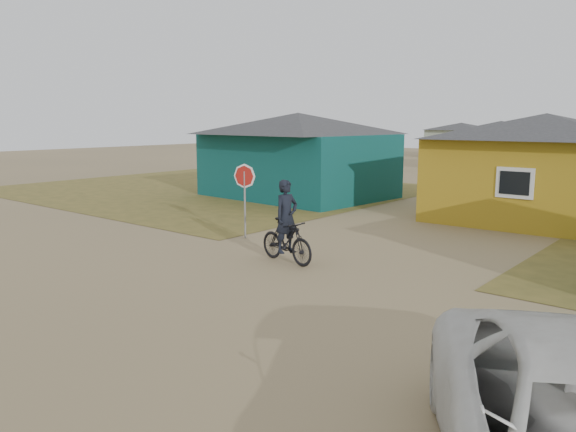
% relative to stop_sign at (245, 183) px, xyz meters
% --- Properties ---
extents(ground, '(120.00, 120.00, 0.00)m').
position_rel_stop_sign_xyz_m(ground, '(3.68, -4.83, -1.73)').
color(ground, '#927B54').
extents(grass_nw, '(20.00, 18.00, 0.00)m').
position_rel_stop_sign_xyz_m(grass_nw, '(-10.32, 8.17, -1.72)').
color(grass_nw, olive).
rests_on(grass_nw, ground).
extents(house_teal, '(8.93, 7.08, 4.00)m').
position_rel_stop_sign_xyz_m(house_teal, '(-4.82, 8.67, 0.33)').
color(house_teal, '#0B3E3D').
rests_on(house_teal, ground).
extents(house_yellow, '(7.72, 6.76, 3.90)m').
position_rel_stop_sign_xyz_m(house_yellow, '(6.18, 9.17, 0.28)').
color(house_yellow, '#AB851A').
rests_on(house_yellow, ground).
extents(house_pale_west, '(7.04, 6.15, 3.60)m').
position_rel_stop_sign_xyz_m(house_pale_west, '(-2.32, 29.17, 0.13)').
color(house_pale_west, '#9FAD95').
rests_on(house_pale_west, ground).
extents(house_pale_north, '(6.28, 5.81, 3.40)m').
position_rel_stop_sign_xyz_m(house_pale_north, '(-10.32, 41.17, 0.03)').
color(house_pale_north, '#9FAD95').
rests_on(house_pale_north, ground).
extents(stop_sign, '(0.76, 0.17, 2.34)m').
position_rel_stop_sign_xyz_m(stop_sign, '(0.00, 0.00, 0.00)').
color(stop_sign, gray).
rests_on(stop_sign, ground).
extents(cyclist, '(1.97, 0.84, 2.16)m').
position_rel_stop_sign_xyz_m(cyclist, '(2.95, -1.52, -0.94)').
color(cyclist, black).
rests_on(cyclist, ground).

